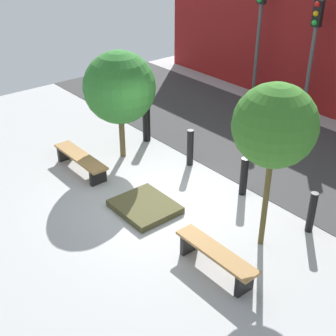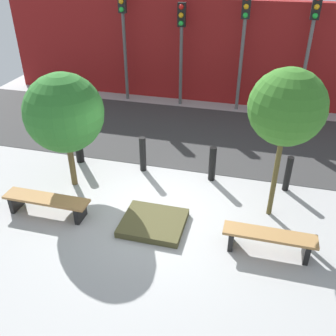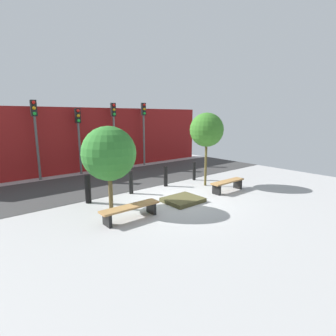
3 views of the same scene
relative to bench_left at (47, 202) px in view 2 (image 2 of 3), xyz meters
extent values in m
plane|color=#A2A2A2|center=(2.43, 0.69, -0.32)|extent=(18.00, 18.00, 0.00)
cube|color=#353535|center=(2.43, 4.86, -0.32)|extent=(18.00, 4.48, 0.01)
cube|color=maroon|center=(2.43, 8.14, 1.51)|extent=(16.20, 0.50, 3.66)
cube|color=black|center=(-0.80, 0.00, -0.13)|extent=(0.10, 0.43, 0.38)
cube|color=black|center=(0.80, 0.00, -0.13)|extent=(0.10, 0.43, 0.38)
cube|color=#9E7242|center=(0.00, 0.00, 0.09)|extent=(1.97, 0.44, 0.06)
cube|color=black|center=(4.14, 0.00, -0.12)|extent=(0.10, 0.40, 0.41)
cube|color=black|center=(5.58, 0.00, -0.12)|extent=(0.10, 0.40, 0.41)
cube|color=#9E7242|center=(4.86, 0.00, 0.12)|extent=(1.80, 0.40, 0.06)
cube|color=#474326|center=(2.43, 0.20, -0.25)|extent=(1.35, 1.18, 0.15)
cylinder|color=brown|center=(0.00, 1.29, 0.40)|extent=(0.15, 0.15, 1.44)
sphere|color=#2D722B|center=(0.00, 1.29, 1.63)|extent=(1.85, 1.85, 1.85)
cylinder|color=brown|center=(4.86, 1.29, 0.76)|extent=(0.11, 0.11, 2.16)
sphere|color=#357225|center=(4.86, 1.29, 2.26)|extent=(1.53, 1.53, 1.53)
cylinder|color=black|center=(-0.37, 2.37, 0.22)|extent=(0.22, 0.22, 1.08)
cylinder|color=black|center=(1.50, 2.37, 0.17)|extent=(0.17, 0.17, 0.98)
cylinder|color=black|center=(3.36, 2.37, 0.15)|extent=(0.18, 0.18, 0.94)
cylinder|color=black|center=(5.22, 2.37, 0.14)|extent=(0.16, 0.16, 0.92)
cylinder|color=#4F4F4F|center=(-0.78, 7.40, 1.65)|extent=(0.12, 0.12, 3.96)
cube|color=black|center=(-0.78, 7.40, 3.24)|extent=(0.28, 0.16, 0.78)
sphere|color=orange|center=(-0.78, 7.30, 3.24)|extent=(0.17, 0.17, 0.17)
sphere|color=green|center=(-0.78, 7.30, 2.98)|extent=(0.17, 0.17, 0.17)
cylinder|color=#545454|center=(1.36, 7.40, 1.47)|extent=(0.12, 0.12, 3.59)
cube|color=black|center=(1.36, 7.40, 2.88)|extent=(0.28, 0.16, 0.78)
sphere|color=red|center=(1.36, 7.30, 3.14)|extent=(0.17, 0.17, 0.17)
sphere|color=orange|center=(1.36, 7.30, 2.88)|extent=(0.17, 0.17, 0.17)
sphere|color=green|center=(1.36, 7.30, 2.62)|extent=(0.17, 0.17, 0.17)
cylinder|color=#5F5F5F|center=(3.50, 7.40, 1.64)|extent=(0.12, 0.12, 3.94)
cube|color=black|center=(3.50, 7.40, 3.22)|extent=(0.28, 0.16, 0.78)
sphere|color=orange|center=(3.50, 7.30, 3.22)|extent=(0.17, 0.17, 0.17)
sphere|color=green|center=(3.50, 7.30, 2.96)|extent=(0.17, 0.17, 0.17)
cylinder|color=#616161|center=(5.64, 7.40, 1.68)|extent=(0.12, 0.12, 4.00)
cube|color=black|center=(5.64, 7.40, 3.29)|extent=(0.28, 0.16, 0.78)
sphere|color=orange|center=(5.64, 7.30, 3.29)|extent=(0.17, 0.17, 0.17)
sphere|color=green|center=(5.64, 7.30, 3.03)|extent=(0.17, 0.17, 0.17)
camera|label=1|loc=(9.44, -4.90, 5.60)|focal=50.00mm
camera|label=2|loc=(4.35, -5.87, 4.98)|focal=40.00mm
camera|label=3|loc=(-4.06, -6.73, 2.88)|focal=28.00mm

